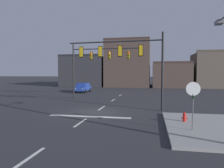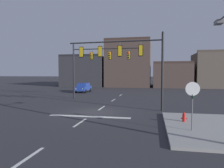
{
  "view_description": "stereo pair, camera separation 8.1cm",
  "coord_description": "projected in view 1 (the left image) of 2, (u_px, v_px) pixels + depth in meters",
  "views": [
    {
      "loc": [
        4.67,
        -17.09,
        3.29
      ],
      "look_at": [
        0.72,
        3.45,
        2.23
      ],
      "focal_mm": 33.32,
      "sensor_mm": 36.0,
      "label": 1
    },
    {
      "loc": [
        4.75,
        -17.08,
        3.29
      ],
      "look_at": [
        0.72,
        3.45,
        2.23
      ],
      "focal_mm": 33.32,
      "sensor_mm": 36.0,
      "label": 2
    }
  ],
  "objects": [
    {
      "name": "building_row",
      "position": [
        158.0,
        69.0,
        51.6
      ],
      "size": [
        51.44,
        13.84,
        11.5
      ],
      "color": "#2D2D33",
      "rests_on": "ground"
    },
    {
      "name": "signal_mast_near_side",
      "position": [
        128.0,
        56.0,
        18.67
      ],
      "size": [
        8.74,
        0.76,
        6.9
      ],
      "color": "black",
      "rests_on": "ground"
    },
    {
      "name": "lane_centreline",
      "position": [
        102.0,
        108.0,
        19.77
      ],
      "size": [
        0.16,
        26.4,
        0.01
      ],
      "color": "silver",
      "rests_on": "ground"
    },
    {
      "name": "ground_plane",
      "position": [
        96.0,
        112.0,
        17.81
      ],
      "size": [
        400.0,
        400.0,
        0.0
      ],
      "primitive_type": "plane",
      "color": "#2B2B30"
    },
    {
      "name": "stop_sign",
      "position": [
        193.0,
        94.0,
        11.38
      ],
      "size": [
        0.76,
        0.64,
        2.83
      ],
      "color": "#56565B",
      "rests_on": "ground"
    },
    {
      "name": "stop_bar_paint",
      "position": [
        89.0,
        116.0,
        15.85
      ],
      "size": [
        6.4,
        0.5,
        0.01
      ],
      "primitive_type": "cube",
      "color": "silver",
      "rests_on": "ground"
    },
    {
      "name": "car_lot_nearside",
      "position": [
        83.0,
        87.0,
        36.35
      ],
      "size": [
        1.98,
        4.48,
        1.61
      ],
      "color": "navy",
      "rests_on": "ground"
    },
    {
      "name": "fire_hydrant",
      "position": [
        184.0,
        119.0,
        13.59
      ],
      "size": [
        0.4,
        0.3,
        0.75
      ],
      "color": "red",
      "rests_on": "ground"
    },
    {
      "name": "sidewalk_near_corner",
      "position": [
        209.0,
        127.0,
        12.37
      ],
      "size": [
        5.0,
        8.0,
        0.15
      ],
      "primitive_type": "cube",
      "color": "gray",
      "rests_on": "ground"
    },
    {
      "name": "signal_mast_far_side",
      "position": [
        94.0,
        61.0,
        26.68
      ],
      "size": [
        8.82,
        0.35,
        7.15
      ],
      "color": "black",
      "rests_on": "ground"
    }
  ]
}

